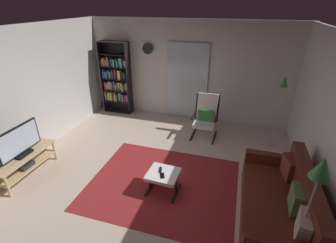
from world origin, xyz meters
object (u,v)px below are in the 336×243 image
at_px(bookshelf_near_tv, 116,79).
at_px(floor_lamp_by_shelf, 282,93).
at_px(cell_phone, 162,176).
at_px(wall_clock, 148,49).
at_px(television, 19,142).
at_px(ottoman, 163,176).
at_px(lounge_armchair, 206,115).
at_px(leather_sofa, 280,205).
at_px(tv_remote, 160,170).
at_px(floor_lamp_by_sofa, 319,179).
at_px(tv_stand, 25,162).

relative_size(bookshelf_near_tv, floor_lamp_by_shelf, 1.23).
distance_m(cell_phone, wall_clock, 3.70).
height_order(television, wall_clock, wall_clock).
bearing_deg(ottoman, lounge_armchair, 80.27).
distance_m(leather_sofa, lounge_armchair, 2.74).
distance_m(bookshelf_near_tv, tv_remote, 3.67).
relative_size(cell_phone, floor_lamp_by_sofa, 0.09).
bearing_deg(wall_clock, ottoman, -65.52).
xyz_separation_m(television, ottoman, (2.60, 0.31, -0.40)).
bearing_deg(floor_lamp_by_shelf, floor_lamp_by_sofa, -88.92).
distance_m(leather_sofa, wall_clock, 4.75).
height_order(leather_sofa, floor_lamp_by_shelf, floor_lamp_by_shelf).
height_order(television, floor_lamp_by_shelf, floor_lamp_by_shelf).
height_order(television, leather_sofa, television).
bearing_deg(floor_lamp_by_shelf, tv_remote, -133.70).
bearing_deg(floor_lamp_by_sofa, leather_sofa, 103.74).
bearing_deg(floor_lamp_by_shelf, ottoman, -131.99).
xyz_separation_m(bookshelf_near_tv, lounge_armchair, (2.69, -0.72, -0.45)).
height_order(bookshelf_near_tv, cell_phone, bookshelf_near_tv).
bearing_deg(floor_lamp_by_shelf, bookshelf_near_tv, 169.64).
height_order(bookshelf_near_tv, lounge_armchair, bookshelf_near_tv).
xyz_separation_m(bookshelf_near_tv, leather_sofa, (4.14, -3.03, -0.67)).
distance_m(lounge_armchair, ottoman, 2.23).
bearing_deg(tv_remote, floor_lamp_by_shelf, 32.12).
xyz_separation_m(leather_sofa, ottoman, (-1.83, 0.13, 0.00)).
relative_size(tv_stand, floor_lamp_by_sofa, 0.80).
distance_m(television, bookshelf_near_tv, 3.24).
xyz_separation_m(lounge_armchair, ottoman, (-0.37, -2.18, -0.22)).
xyz_separation_m(lounge_armchair, cell_phone, (-0.37, -2.26, -0.15)).
bearing_deg(ottoman, bookshelf_near_tv, 128.57).
xyz_separation_m(tv_stand, bookshelf_near_tv, (0.29, 3.22, 0.69)).
height_order(television, floor_lamp_by_sofa, floor_lamp_by_sofa).
bearing_deg(leather_sofa, tv_stand, -177.54).
bearing_deg(floor_lamp_by_sofa, television, 175.11).
distance_m(cell_phone, floor_lamp_by_sofa, 2.24).
bearing_deg(tv_stand, bookshelf_near_tv, 84.86).
relative_size(television, ottoman, 1.63).
relative_size(leather_sofa, floor_lamp_by_sofa, 1.24).
bearing_deg(tv_stand, leather_sofa, 2.46).
bearing_deg(floor_lamp_by_shelf, tv_stand, -151.56).
distance_m(television, leather_sofa, 4.45).
bearing_deg(lounge_armchair, ottoman, -99.73).
distance_m(tv_stand, leather_sofa, 4.43).
bearing_deg(bookshelf_near_tv, tv_stand, -95.14).
height_order(television, bookshelf_near_tv, bookshelf_near_tv).
bearing_deg(bookshelf_near_tv, ottoman, -51.43).
distance_m(ottoman, cell_phone, 0.11).
xyz_separation_m(tv_stand, television, (0.00, 0.01, 0.42)).
relative_size(tv_stand, leather_sofa, 0.64).
xyz_separation_m(tv_stand, wall_clock, (1.22, 3.35, 1.55)).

